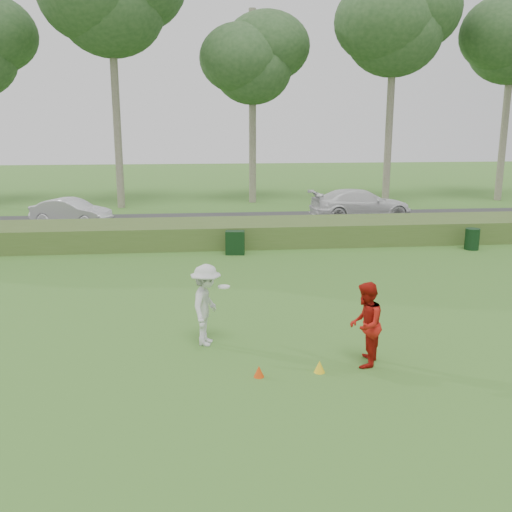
{
  "coord_description": "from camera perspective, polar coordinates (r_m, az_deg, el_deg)",
  "views": [
    {
      "loc": [
        -1.66,
        -11.32,
        4.91
      ],
      "look_at": [
        0.0,
        4.0,
        1.3
      ],
      "focal_mm": 40.0,
      "sensor_mm": 36.0,
      "label": 1
    }
  ],
  "objects": [
    {
      "name": "car_right",
      "position": [
        29.98,
        10.44,
        5.12
      ],
      "size": [
        5.36,
        2.43,
        1.52
      ],
      "primitive_type": "imported",
      "rotation": [
        0.0,
        0.0,
        1.63
      ],
      "color": "white",
      "rests_on": "park_road"
    },
    {
      "name": "utility_cabinet",
      "position": [
        21.76,
        -2.1,
        1.34
      ],
      "size": [
        0.77,
        0.53,
        0.9
      ],
      "primitive_type": "cube",
      "rotation": [
        0.0,
        0.0,
        -0.12
      ],
      "color": "black",
      "rests_on": "ground"
    },
    {
      "name": "player_red",
      "position": [
        11.95,
        10.89,
        -6.74
      ],
      "size": [
        0.97,
        1.06,
        1.77
      ],
      "primitive_type": "imported",
      "rotation": [
        0.0,
        0.0,
        -2.0
      ],
      "color": "#AF160F",
      "rests_on": "ground"
    },
    {
      "name": "tree_5",
      "position": [
        36.2,
        13.68,
        21.66
      ],
      "size": [
        7.28,
        7.28,
        14.0
      ],
      "color": "gray",
      "rests_on": "ground"
    },
    {
      "name": "tree_4",
      "position": [
        36.2,
        -0.36,
        19.02
      ],
      "size": [
        6.24,
        6.24,
        11.5
      ],
      "color": "gray",
      "rests_on": "ground"
    },
    {
      "name": "reed_strip",
      "position": [
        23.8,
        -2.07,
        2.37
      ],
      "size": [
        80.0,
        3.0,
        0.9
      ],
      "primitive_type": "cube",
      "color": "#405E25",
      "rests_on": "ground"
    },
    {
      "name": "player_white",
      "position": [
        12.86,
        -5.0,
        -4.9
      ],
      "size": [
        1.03,
        1.34,
        1.86
      ],
      "rotation": [
        0.0,
        0.0,
        1.3
      ],
      "color": "silver",
      "rests_on": "ground"
    },
    {
      "name": "car_mid",
      "position": [
        29.12,
        -17.99,
        4.22
      ],
      "size": [
        4.12,
        2.69,
        1.28
      ],
      "primitive_type": "imported",
      "rotation": [
        0.0,
        0.0,
        1.2
      ],
      "color": "silver",
      "rests_on": "park_road"
    },
    {
      "name": "cone_orange",
      "position": [
        11.49,
        0.29,
        -11.47
      ],
      "size": [
        0.21,
        0.21,
        0.23
      ],
      "primitive_type": "cone",
      "color": "#E5440C",
      "rests_on": "ground"
    },
    {
      "name": "ground",
      "position": [
        12.45,
        2.01,
        -10.05
      ],
      "size": [
        120.0,
        120.0,
        0.0
      ],
      "primitive_type": "plane",
      "color": "#366E24",
      "rests_on": "ground"
    },
    {
      "name": "park_road",
      "position": [
        28.79,
        -2.78,
        3.4
      ],
      "size": [
        80.0,
        6.0,
        0.06
      ],
      "primitive_type": "cube",
      "color": "#2D2D2D",
      "rests_on": "ground"
    },
    {
      "name": "trash_bin",
      "position": [
        24.15,
        20.8,
        1.6
      ],
      "size": [
        0.63,
        0.63,
        0.84
      ],
      "primitive_type": "cylinder",
      "rotation": [
        0.0,
        0.0,
        -0.12
      ],
      "color": "black",
      "rests_on": "ground"
    },
    {
      "name": "cone_yellow",
      "position": [
        11.75,
        6.37,
        -10.93
      ],
      "size": [
        0.23,
        0.23,
        0.25
      ],
      "primitive_type": "cone",
      "color": "yellow",
      "rests_on": "ground"
    }
  ]
}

